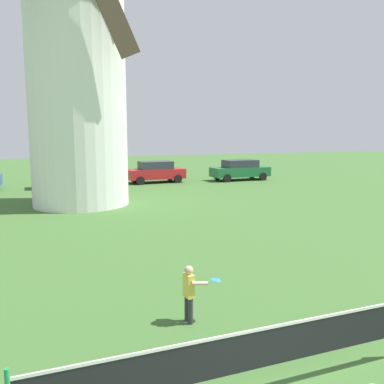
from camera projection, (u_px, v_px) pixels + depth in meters
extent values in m
cylinder|color=white|center=(77.00, 77.00, 19.73)|extent=(4.71, 4.71, 12.68)
cube|color=black|center=(245.00, 353.00, 5.48)|extent=(5.81, 0.01, 0.55)
cube|color=white|center=(246.00, 332.00, 5.43)|extent=(5.81, 0.02, 0.04)
cylinder|color=#333338|center=(187.00, 308.00, 7.84)|extent=(0.10, 0.10, 0.51)
cylinder|color=#333338|center=(190.00, 311.00, 7.72)|extent=(0.10, 0.10, 0.51)
cube|color=#E5CC4C|center=(189.00, 286.00, 7.71)|extent=(0.16, 0.26, 0.46)
sphere|color=#DBB28E|center=(189.00, 270.00, 7.66)|extent=(0.17, 0.17, 0.17)
cylinder|color=#DBB28E|center=(185.00, 284.00, 7.85)|extent=(0.07, 0.07, 0.34)
cylinder|color=#DBB28E|center=(199.00, 283.00, 7.64)|extent=(0.35, 0.11, 0.13)
cylinder|color=#338CCC|center=(206.00, 282.00, 7.70)|extent=(0.22, 0.05, 0.04)
ellipsoid|color=#338CCC|center=(216.00, 280.00, 7.81)|extent=(0.21, 0.26, 0.03)
cube|color=silver|center=(65.00, 178.00, 26.95)|extent=(3.92, 1.78, 0.70)
cube|color=#2D333D|center=(64.00, 168.00, 26.86)|extent=(2.20, 1.54, 0.56)
cylinder|color=black|center=(84.00, 181.00, 28.27)|extent=(0.60, 0.19, 0.60)
cylinder|color=black|center=(87.00, 183.00, 26.71)|extent=(0.60, 0.19, 0.60)
cylinder|color=black|center=(43.00, 182.00, 27.28)|extent=(0.60, 0.19, 0.60)
cylinder|color=black|center=(45.00, 185.00, 25.72)|extent=(0.60, 0.19, 0.60)
cube|color=red|center=(156.00, 174.00, 29.56)|extent=(4.21, 1.85, 0.70)
cube|color=#2D333D|center=(156.00, 165.00, 29.47)|extent=(2.38, 1.58, 0.56)
cylinder|color=black|center=(170.00, 177.00, 30.93)|extent=(0.61, 0.20, 0.60)
cylinder|color=black|center=(178.00, 179.00, 29.39)|extent=(0.61, 0.20, 0.60)
cylinder|color=black|center=(134.00, 178.00, 29.84)|extent=(0.61, 0.20, 0.60)
cylinder|color=black|center=(140.00, 181.00, 28.29)|extent=(0.61, 0.20, 0.60)
cube|color=#1E6638|center=(240.00, 172.00, 31.10)|extent=(4.50, 1.73, 0.70)
cube|color=#2D333D|center=(240.00, 164.00, 31.01)|extent=(2.52, 1.51, 0.56)
cylinder|color=black|center=(252.00, 174.00, 32.48)|extent=(0.60, 0.18, 0.60)
cylinder|color=black|center=(263.00, 177.00, 30.92)|extent=(0.60, 0.18, 0.60)
cylinder|color=black|center=(217.00, 176.00, 31.38)|extent=(0.60, 0.18, 0.60)
cylinder|color=black|center=(227.00, 178.00, 29.81)|extent=(0.60, 0.18, 0.60)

